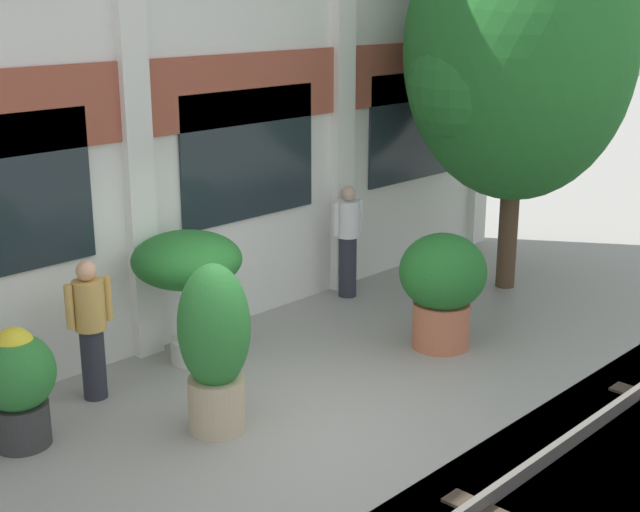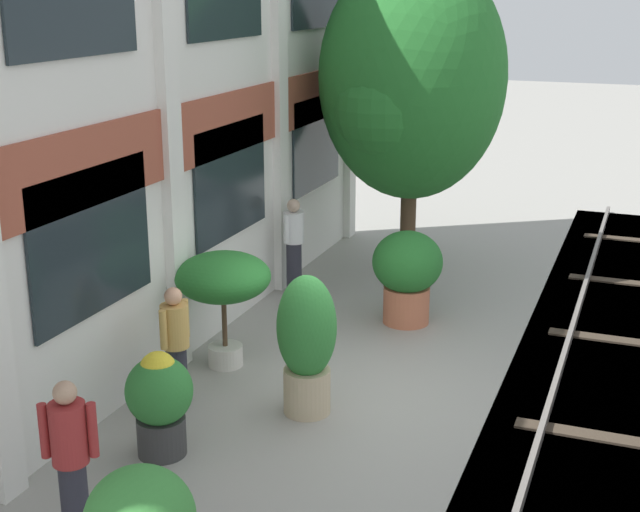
{
  "view_description": "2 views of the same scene",
  "coord_description": "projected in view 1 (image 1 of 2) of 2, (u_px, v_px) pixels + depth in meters",
  "views": [
    {
      "loc": [
        -5.91,
        -6.1,
        4.3
      ],
      "look_at": [
        1.23,
        0.75,
        1.35
      ],
      "focal_mm": 50.0,
      "sensor_mm": 36.0,
      "label": 1
    },
    {
      "loc": [
        -9.93,
        -3.36,
        5.05
      ],
      "look_at": [
        1.45,
        1.0,
        1.32
      ],
      "focal_mm": 50.0,
      "sensor_mm": 36.0,
      "label": 2
    }
  ],
  "objects": [
    {
      "name": "ground_plane",
      "position": [
        291.0,
        417.0,
        9.36
      ],
      "size": [
        80.0,
        80.0,
        0.0
      ],
      "primitive_type": "plane",
      "color": "gray"
    },
    {
      "name": "apartment_facade",
      "position": [
        117.0,
        62.0,
        10.21
      ],
      "size": [
        14.5,
        0.64,
        7.05
      ],
      "color": "silver",
      "rests_on": "ground"
    },
    {
      "name": "broadleaf_tree",
      "position": [
        519.0,
        57.0,
        12.55
      ],
      "size": [
        3.44,
        3.27,
        5.64
      ],
      "color": "#4C3826",
      "rests_on": "ground"
    },
    {
      "name": "potted_plant_fluted_column",
      "position": [
        17.0,
        381.0,
        8.6
      ],
      "size": [
        0.75,
        0.75,
        1.23
      ],
      "color": "#333333",
      "rests_on": "ground"
    },
    {
      "name": "potted_plant_glazed_jar",
      "position": [
        215.0,
        340.0,
        8.82
      ],
      "size": [
        0.73,
        0.73,
        1.77
      ],
      "color": "tan",
      "rests_on": "ground"
    },
    {
      "name": "potted_plant_ribbed_drum",
      "position": [
        442.0,
        283.0,
        10.99
      ],
      "size": [
        1.08,
        1.08,
        1.46
      ],
      "color": "#B76647",
      "rests_on": "ground"
    },
    {
      "name": "potted_plant_terracotta_small",
      "position": [
        187.0,
        265.0,
        10.42
      ],
      "size": [
        1.3,
        1.3,
        1.61
      ],
      "color": "beige",
      "rests_on": "ground"
    },
    {
      "name": "resident_by_doorway",
      "position": [
        91.0,
        326.0,
        9.59
      ],
      "size": [
        0.53,
        0.34,
        1.57
      ],
      "rotation": [
        0.0,
        0.0,
        -1.7
      ],
      "color": "#282833",
      "rests_on": "ground"
    },
    {
      "name": "resident_near_plants",
      "position": [
        348.0,
        238.0,
        12.84
      ],
      "size": [
        0.52,
        0.34,
        1.65
      ],
      "rotation": [
        0.0,
        0.0,
        -1.75
      ],
      "color": "#282833",
      "rests_on": "ground"
    }
  ]
}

